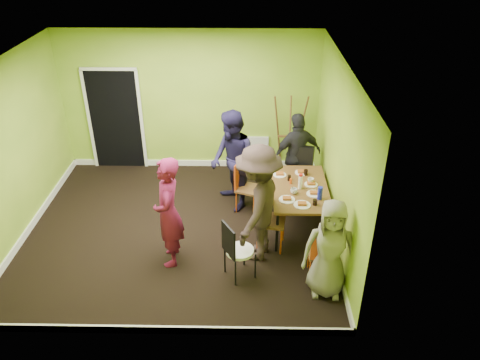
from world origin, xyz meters
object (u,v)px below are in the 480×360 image
(person_left_far, at_px, (232,161))
(person_front_end, at_px, (330,249))
(dining_table, at_px, (300,190))
(blue_bottle, at_px, (320,193))
(chair_left_far, at_px, (244,183))
(chair_back_end, at_px, (301,163))
(easel, at_px, (289,135))
(person_back_end, at_px, (297,155))
(orange_bottle, at_px, (291,181))
(chair_bentwood, at_px, (236,248))
(chair_left_near, at_px, (266,215))
(person_left_near, at_px, (258,204))
(person_standing, at_px, (168,213))
(thermos, at_px, (300,182))
(chair_front_end, at_px, (322,252))

(person_left_far, distance_m, person_front_end, 2.57)
(dining_table, xyz_separation_m, blue_bottle, (0.27, -0.34, 0.16))
(chair_left_far, height_order, chair_back_end, chair_back_end)
(easel, relative_size, person_back_end, 1.03)
(orange_bottle, bearing_deg, dining_table, -41.87)
(chair_bentwood, bearing_deg, chair_left_near, 119.18)
(person_left_near, relative_size, person_back_end, 1.16)
(person_standing, bearing_deg, orange_bottle, 113.80)
(chair_left_near, distance_m, chair_bentwood, 0.87)
(chair_back_end, height_order, person_left_far, person_left_far)
(chair_left_near, xyz_separation_m, person_standing, (-1.42, -0.38, 0.28))
(person_standing, bearing_deg, person_front_end, 68.09)
(person_left_near, xyz_separation_m, person_back_end, (0.74, 1.83, -0.13))
(chair_bentwood, bearing_deg, chair_back_end, 123.03)
(person_back_end, bearing_deg, person_left_far, -0.71)
(orange_bottle, bearing_deg, person_standing, -150.29)
(thermos, height_order, person_standing, person_standing)
(blue_bottle, relative_size, person_back_end, 0.13)
(chair_back_end, height_order, blue_bottle, chair_back_end)
(chair_bentwood, bearing_deg, chair_front_end, 59.01)
(blue_bottle, xyz_separation_m, person_left_far, (-1.38, 0.94, 0.04))
(dining_table, bearing_deg, person_standing, -155.04)
(chair_left_far, height_order, person_standing, person_standing)
(chair_left_far, bearing_deg, chair_left_near, 37.81)
(chair_back_end, bearing_deg, orange_bottle, 88.62)
(blue_bottle, bearing_deg, chair_left_far, 144.39)
(chair_left_far, height_order, person_left_far, person_left_far)
(chair_back_end, relative_size, person_back_end, 0.64)
(thermos, bearing_deg, orange_bottle, 131.39)
(person_back_end, bearing_deg, orange_bottle, 57.00)
(chair_bentwood, distance_m, blue_bottle, 1.62)
(thermos, height_order, person_back_end, person_back_end)
(chair_back_end, bearing_deg, person_left_near, 80.57)
(easel, bearing_deg, blue_bottle, -82.06)
(dining_table, height_order, orange_bottle, orange_bottle)
(person_standing, height_order, person_back_end, person_standing)
(chair_left_far, height_order, blue_bottle, blue_bottle)
(thermos, xyz_separation_m, person_front_end, (0.25, -1.54, -0.13))
(person_left_far, bearing_deg, chair_left_near, 2.37)
(dining_table, distance_m, person_left_near, 1.07)
(thermos, bearing_deg, dining_table, 82.62)
(blue_bottle, height_order, person_left_far, person_left_far)
(chair_back_end, xyz_separation_m, person_left_near, (-0.79, -1.66, 0.20))
(chair_left_far, height_order, chair_left_near, chair_left_near)
(chair_back_end, bearing_deg, chair_left_far, 36.86)
(dining_table, xyz_separation_m, easel, (-0.04, 1.89, 0.12))
(chair_front_end, bearing_deg, chair_back_end, 95.77)
(chair_front_end, relative_size, person_back_end, 0.54)
(chair_left_near, height_order, chair_bentwood, chair_left_near)
(chair_front_end, bearing_deg, chair_left_near, 138.19)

